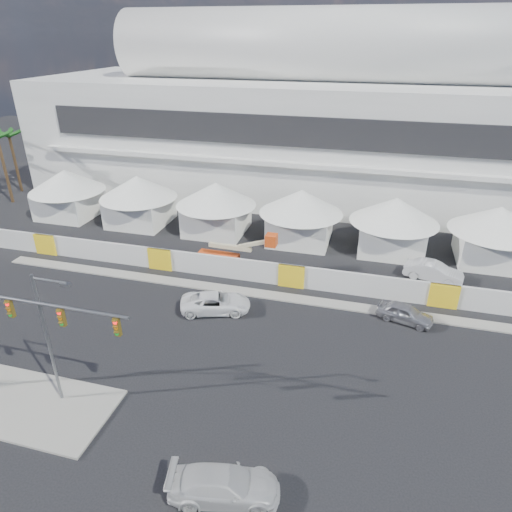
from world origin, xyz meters
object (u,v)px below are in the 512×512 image
(pickup_near, at_px, (224,485))
(pickup_curb, at_px, (216,303))
(streetlight_median, at_px, (49,332))
(sedan_silver, at_px, (405,313))
(lot_car_a, at_px, (434,272))
(boom_lift, at_px, (225,257))
(traffic_mast, at_px, (6,333))

(pickup_near, bearing_deg, pickup_curb, 8.73)
(pickup_curb, bearing_deg, streetlight_median, 137.46)
(sedan_silver, bearing_deg, streetlight_median, 141.00)
(sedan_silver, distance_m, pickup_curb, 14.20)
(sedan_silver, bearing_deg, pickup_near, 169.64)
(pickup_near, bearing_deg, sedan_silver, -38.53)
(pickup_curb, bearing_deg, lot_car_a, -77.35)
(lot_car_a, height_order, streetlight_median, streetlight_median)
(lot_car_a, distance_m, streetlight_median, 30.41)
(lot_car_a, xyz_separation_m, boom_lift, (-18.13, -2.44, 0.21))
(lot_car_a, bearing_deg, boom_lift, 110.53)
(pickup_curb, bearing_deg, boom_lift, -4.29)
(lot_car_a, relative_size, traffic_mast, 0.47)
(pickup_curb, relative_size, streetlight_median, 0.65)
(sedan_silver, distance_m, boom_lift, 16.34)
(pickup_near, bearing_deg, traffic_mast, 64.56)
(pickup_curb, xyz_separation_m, traffic_mast, (-8.05, -11.47, 3.66))
(pickup_curb, distance_m, pickup_near, 15.70)
(lot_car_a, xyz_separation_m, traffic_mast, (-24.54, -21.00, 3.59))
(pickup_curb, distance_m, streetlight_median, 13.14)
(traffic_mast, bearing_deg, streetlight_median, 3.91)
(streetlight_median, relative_size, boom_lift, 1.10)
(pickup_near, distance_m, traffic_mast, 14.55)
(boom_lift, bearing_deg, pickup_near, -69.93)
(streetlight_median, bearing_deg, sedan_silver, 35.26)
(pickup_curb, relative_size, pickup_near, 1.03)
(pickup_curb, xyz_separation_m, boom_lift, (-1.64, 7.08, 0.28))
(boom_lift, bearing_deg, pickup_curb, -75.46)
(pickup_curb, xyz_separation_m, pickup_near, (5.67, -14.64, 0.01))
(sedan_silver, xyz_separation_m, pickup_near, (-8.33, -17.01, 0.06))
(streetlight_median, bearing_deg, pickup_near, -17.02)
(lot_car_a, bearing_deg, streetlight_median, 146.53)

